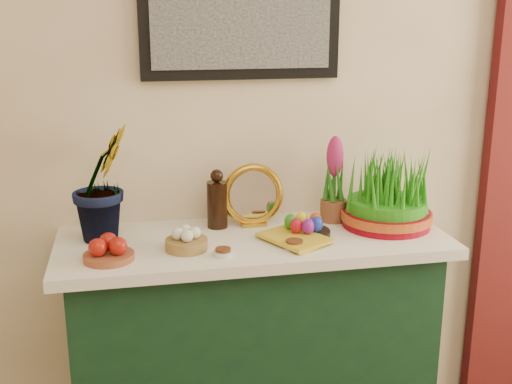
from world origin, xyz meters
TOP-DOWN VIEW (x-y plane):
  - sideboard at (-0.22, 2.00)m, footprint 1.30×0.45m
  - tablecloth at (-0.22, 2.00)m, footprint 1.40×0.55m
  - hyacinth_green at (-0.74, 2.09)m, footprint 0.36×0.35m
  - apple_bowl at (-0.73, 1.87)m, footprint 0.20×0.20m
  - garlic_basket at (-0.47, 1.92)m, footprint 0.19×0.19m
  - vinegar_cruet at (-0.33, 2.13)m, footprint 0.08×0.08m
  - mirror at (-0.19, 2.14)m, footprint 0.24×0.07m
  - book at (-0.16, 1.88)m, footprint 0.24×0.28m
  - spice_dish_left at (-0.35, 1.84)m, footprint 0.06×0.06m
  - spice_dish_right at (-0.10, 1.86)m, footprint 0.07×0.07m
  - egg_plate at (-0.03, 1.98)m, footprint 0.19×0.19m
  - hyacinth_pink at (0.12, 2.12)m, footprint 0.10×0.10m
  - wheatgrass_sabzeh at (0.30, 2.02)m, footprint 0.34×0.34m

SIDE VIEW (x-z plane):
  - sideboard at x=-0.22m, z-range 0.00..0.85m
  - tablecloth at x=-0.22m, z-range 0.85..0.89m
  - spice_dish_left at x=-0.35m, z-range 0.89..0.92m
  - spice_dish_right at x=-0.10m, z-range 0.89..0.92m
  - book at x=-0.16m, z-range 0.89..0.92m
  - egg_plate at x=-0.03m, z-range 0.88..0.96m
  - garlic_basket at x=-0.47m, z-range 0.88..0.96m
  - apple_bowl at x=-0.73m, z-range 0.88..0.97m
  - vinegar_cruet at x=-0.33m, z-range 0.88..1.10m
  - mirror at x=-0.19m, z-range 0.89..1.12m
  - wheatgrass_sabzeh at x=0.30m, z-range 0.87..1.15m
  - hyacinth_pink at x=0.12m, z-range 0.87..1.21m
  - hyacinth_green at x=-0.74m, z-range 0.89..1.43m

